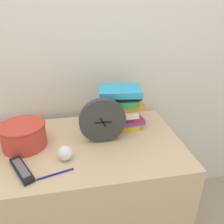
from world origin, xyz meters
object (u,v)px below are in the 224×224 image
object	(u,v)px
desk_clock	(103,121)
book_stack	(121,107)
pen	(56,174)
tv_remote	(22,170)
basket	(23,134)
crumpled_paper_ball	(65,153)

from	to	relation	value
desk_clock	book_stack	distance (m)	0.19
book_stack	pen	size ratio (longest dim) A/B	1.71
desk_clock	tv_remote	world-z (taller)	desk_clock
desk_clock	book_stack	xyz separation A→B (m)	(0.12, 0.14, 0.01)
desk_clock	tv_remote	bearing A→B (deg)	-155.49
book_stack	pen	distance (m)	0.52
basket	pen	world-z (taller)	basket
basket	crumpled_paper_ball	xyz separation A→B (m)	(0.20, -0.15, -0.03)
book_stack	crumpled_paper_ball	xyz separation A→B (m)	(-0.31, -0.26, -0.09)
crumpled_paper_ball	tv_remote	bearing A→B (deg)	-164.39
book_stack	crumpled_paper_ball	size ratio (longest dim) A/B	3.82
desk_clock	book_stack	size ratio (longest dim) A/B	0.91
desk_clock	pen	world-z (taller)	desk_clock
desk_clock	tv_remote	xyz separation A→B (m)	(-0.37, -0.17, -0.11)
tv_remote	pen	distance (m)	0.15
desk_clock	crumpled_paper_ball	distance (m)	0.24
tv_remote	pen	size ratio (longest dim) A/B	1.24
basket	desk_clock	bearing A→B (deg)	-4.20
crumpled_paper_ball	basket	bearing A→B (deg)	143.37
basket	pen	size ratio (longest dim) A/B	1.46
basket	tv_remote	distance (m)	0.21
book_stack	basket	world-z (taller)	book_stack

